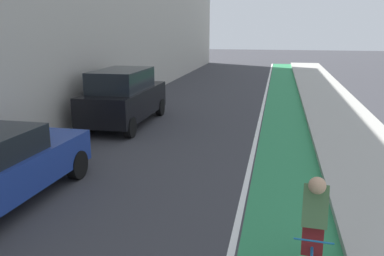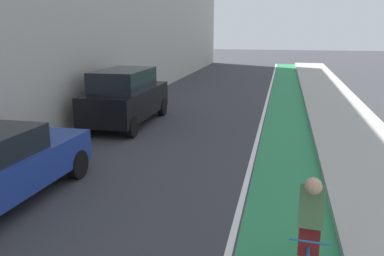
% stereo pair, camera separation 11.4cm
% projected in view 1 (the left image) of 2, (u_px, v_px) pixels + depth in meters
% --- Properties ---
extents(ground_plane, '(98.01, 98.01, 0.00)m').
position_uv_depth(ground_plane, '(209.00, 116.00, 16.18)').
color(ground_plane, '#38383D').
extents(bike_lane_paint, '(1.60, 44.55, 0.00)m').
position_uv_depth(bike_lane_paint, '(284.00, 109.00, 17.50)').
color(bike_lane_paint, '#2D8451').
rests_on(bike_lane_paint, ground).
extents(lane_divider_stripe, '(0.12, 44.55, 0.00)m').
position_uv_depth(lane_divider_stripe, '(263.00, 108.00, 17.68)').
color(lane_divider_stripe, white).
rests_on(lane_divider_stripe, ground).
extents(sidewalk_right, '(2.51, 44.55, 0.14)m').
position_uv_depth(sidewalk_right, '(335.00, 109.00, 17.07)').
color(sidewalk_right, '#A8A59E').
rests_on(sidewalk_right, ground).
extents(parked_suv_black, '(1.84, 4.54, 1.98)m').
position_uv_depth(parked_suv_black, '(124.00, 97.00, 14.45)').
color(parked_suv_black, black).
rests_on(parked_suv_black, ground).
extents(cyclist_mid, '(0.48, 1.68, 1.60)m').
position_uv_depth(cyclist_mid, '(313.00, 229.00, 5.44)').
color(cyclist_mid, black).
rests_on(cyclist_mid, ground).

